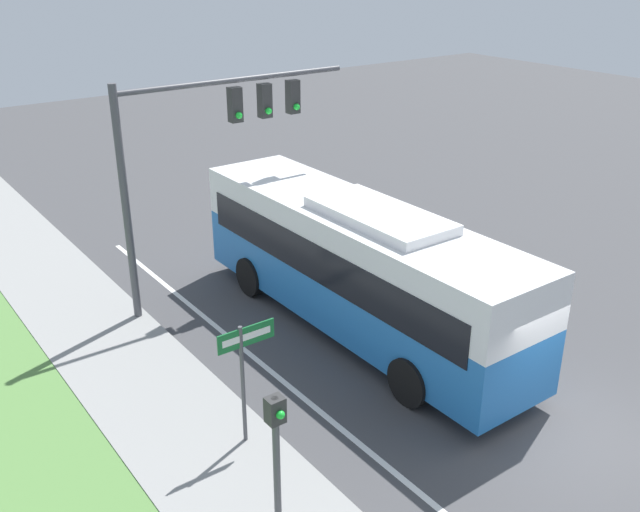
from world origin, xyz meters
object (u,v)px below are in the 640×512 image
pedestrian_signal (276,442)px  street_sign (245,364)px  signal_gantry (208,137)px  bus (357,261)px

pedestrian_signal → street_sign: 2.43m
signal_gantry → street_sign: signal_gantry is taller
signal_gantry → bus: bearing=-62.3°
signal_gantry → pedestrian_signal: (-3.43, -8.38, -2.67)m
bus → street_sign: bus is taller
bus → pedestrian_signal: bus is taller
signal_gantry → street_sign: (-2.64, -6.08, -2.69)m
bus → street_sign: (-4.60, -2.35, -0.05)m
bus → pedestrian_signal: (-5.39, -4.66, -0.03)m
pedestrian_signal → bus: bearing=40.8°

